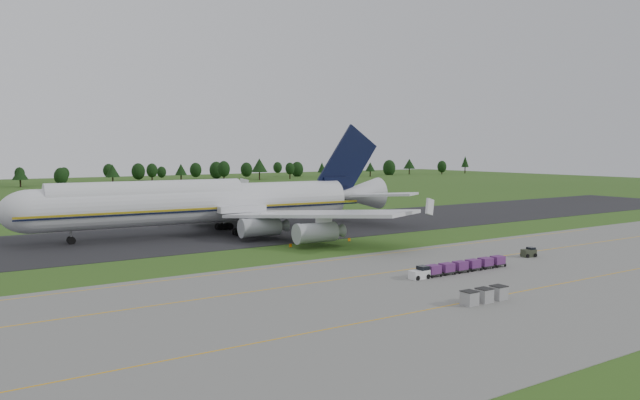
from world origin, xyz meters
TOP-DOWN VIEW (x-y plane):
  - ground at (0.00, 0.00)m, footprint 600.00×600.00m
  - apron at (0.00, -34.00)m, footprint 300.00×52.00m
  - taxiway at (0.00, 28.00)m, footprint 300.00×40.00m
  - apron_markings at (0.00, -26.98)m, footprint 300.00×30.20m
  - tree_line at (6.26, 220.58)m, footprint 531.50×20.05m
  - aircraft at (-10.41, 28.34)m, footprint 81.12×79.03m
  - baggage_train at (2.40, -27.64)m, footprint 17.79×1.61m
  - utility_cart at (21.08, -24.88)m, footprint 2.42×1.73m
  - uld_row at (-7.54, -41.14)m, footprint 6.41×1.61m
  - edge_markers at (1.01, 4.87)m, footprint 13.28×0.30m

SIDE VIEW (x-z plane):
  - ground at x=0.00m, z-range 0.00..0.00m
  - apron at x=0.00m, z-range 0.00..0.06m
  - taxiway at x=0.00m, z-range 0.00..0.08m
  - apron_markings at x=0.00m, z-range 0.06..0.07m
  - edge_markers at x=1.01m, z-range -0.03..0.57m
  - utility_cart at x=21.08m, z-range 0.05..1.25m
  - uld_row at x=-7.54m, z-range 0.06..1.66m
  - baggage_train at x=2.40m, z-range 0.13..1.68m
  - tree_line at x=6.26m, z-range 0.00..11.97m
  - aircraft at x=-10.41m, z-range -4.89..17.91m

